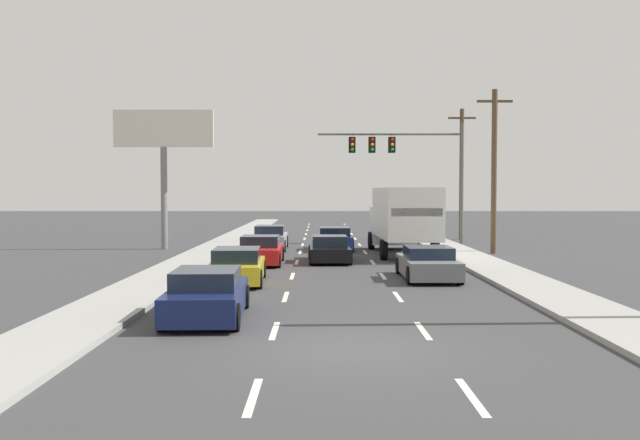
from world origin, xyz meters
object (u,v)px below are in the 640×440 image
object	(u,v)px
car_navy	(209,296)
car_black	(332,250)
car_silver	(272,239)
car_gray	(430,264)
car_blue	(337,239)
traffic_signal_mast	(399,153)
utility_pole_far	(464,172)
box_truck	(405,216)
car_yellow	(239,267)
car_red	(263,251)
utility_pole_mid	(496,169)
roadside_billboard	(166,146)

from	to	relation	value
car_navy	car_black	distance (m)	14.18
car_silver	car_gray	world-z (taller)	car_silver
car_blue	traffic_signal_mast	distance (m)	7.84
car_gray	utility_pole_far	distance (m)	21.21
car_silver	box_truck	xyz separation A→B (m)	(6.84, -3.38, 1.36)
car_gray	traffic_signal_mast	bearing A→B (deg)	87.38
car_yellow	box_truck	distance (m)	12.47
car_red	car_gray	xyz separation A→B (m)	(6.53, -5.09, -0.01)
car_silver	box_truck	distance (m)	7.75
car_black	car_gray	xyz separation A→B (m)	(3.49, -6.08, 0.01)
car_silver	car_black	world-z (taller)	car_silver
car_black	box_truck	distance (m)	5.01
car_silver	utility_pole_far	distance (m)	14.74
car_black	utility_pole_mid	distance (m)	10.07
car_navy	car_blue	world-z (taller)	car_navy
car_red	car_yellow	distance (m)	6.16
car_blue	car_gray	xyz separation A→B (m)	(3.13, -12.31, -0.02)
car_silver	car_blue	distance (m)	3.54
car_navy	box_truck	distance (m)	18.30
car_silver	utility_pole_mid	distance (m)	12.43
car_navy	box_truck	world-z (taller)	box_truck
car_black	box_truck	bearing A→B (deg)	40.08
box_truck	traffic_signal_mast	size ratio (longest dim) A/B	1.00
box_truck	utility_pole_far	world-z (taller)	utility_pole_far
car_red	traffic_signal_mast	size ratio (longest dim) A/B	0.46
car_yellow	car_silver	bearing A→B (deg)	89.40
utility_pole_mid	box_truck	bearing A→B (deg)	-169.18
car_silver	car_blue	xyz separation A→B (m)	(3.53, -0.25, -0.03)
car_black	traffic_signal_mast	xyz separation A→B (m)	(4.27, 10.88, 4.98)
box_truck	traffic_signal_mast	world-z (taller)	traffic_signal_mast
car_yellow	traffic_signal_mast	distance (m)	20.17
car_navy	box_truck	xyz separation A→B (m)	(6.92, 16.89, 1.37)
utility_pole_mid	car_silver	bearing A→B (deg)	167.96
car_navy	car_gray	distance (m)	10.25
car_navy	utility_pole_mid	xyz separation A→B (m)	(11.68, 17.80, 3.72)
car_silver	car_gray	bearing A→B (deg)	-62.07
car_silver	car_black	xyz separation A→B (m)	(3.16, -6.48, -0.06)
car_yellow	utility_pole_far	xyz separation A→B (m)	(12.18, 21.22, 3.86)
car_blue	car_gray	world-z (taller)	car_blue
car_blue	traffic_signal_mast	bearing A→B (deg)	49.99
car_red	car_navy	xyz separation A→B (m)	(-0.21, -12.81, 0.02)
car_navy	utility_pole_far	bearing A→B (deg)	66.49
utility_pole_far	car_blue	bearing A→B (deg)	-137.33
car_black	traffic_signal_mast	world-z (taller)	traffic_signal_mast
car_yellow	car_black	world-z (taller)	car_yellow
car_yellow	traffic_signal_mast	bearing A→B (deg)	67.20
traffic_signal_mast	utility_pole_mid	distance (m)	8.13
box_truck	traffic_signal_mast	bearing A→B (deg)	85.61
car_yellow	car_gray	size ratio (longest dim) A/B	0.99
box_truck	roadside_billboard	size ratio (longest dim) A/B	1.17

